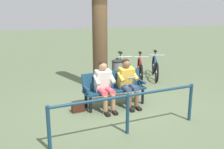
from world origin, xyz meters
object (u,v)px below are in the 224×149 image
Objects in this scene: person_companion at (104,83)px; litter_bin at (118,74)px; bench at (114,86)px; person_reading at (128,80)px; bicycle_red at (155,68)px; bicycle_orange at (122,70)px; bicycle_blue at (140,70)px; tree_trunk at (100,22)px; handbag at (78,107)px.

person_companion is 1.43× the size of litter_bin.
bench is 0.39m from person_reading.
bicycle_red is 0.97× the size of bicycle_orange.
bicycle_blue is at bearing -136.11° from bench.
litter_bin is 1.08m from bicycle_blue.
person_companion is 3.32m from bicycle_red.
bicycle_blue and bicycle_orange have the same top height.
bench is at bearing -27.43° from person_reading.
person_reading reaches higher than litter_bin.
bench is at bearing 70.77° from litter_bin.
person_companion is 2.64m from bicycle_orange.
tree_trunk is 4.81× the size of litter_bin.
tree_trunk is at bearing -118.65° from handbag.
litter_bin is at bearing -44.61° from bicycle_blue.
bicycle_orange is at bearing -121.34° from bench.
person_reading is 2.36m from bicycle_blue.
bicycle_orange is at bearing -125.52° from person_companion.
bicycle_red is (-3.00, -2.37, 0.24)m from handbag.
bicycle_blue is (-1.43, -1.96, -0.15)m from bench.
bicycle_blue reaches higher than bench.
bicycle_orange is (-1.13, -2.36, -0.30)m from person_companion.
person_companion reaches higher than bench.
person_reading is at bearing -12.31° from bicycle_blue.
tree_trunk is (-0.90, -1.65, 1.90)m from handbag.
bench is 2.06m from tree_trunk.
person_companion is (0.63, 0.11, -0.00)m from person_reading.
person_companion is 0.71× the size of bicycle_orange.
tree_trunk is 1.69m from litter_bin.
bench is 1.51m from litter_bin.
person_companion is at bearing 64.41° from litter_bin.
person_reading is 0.30× the size of tree_trunk.
bench is 0.41× the size of tree_trunk.
bicycle_red is at bearing -160.94° from tree_trunk.
person_companion is 1.84m from litter_bin.
litter_bin is 0.80m from bicycle_orange.
bicycle_blue is at bearing -138.30° from person_companion.
bench is 0.40m from person_companion.
person_reading is 2.82m from bicycle_red.
handbag is (1.30, 0.15, -0.54)m from person_reading.
handbag is (0.67, 0.03, -0.54)m from person_companion.
bicycle_red and bicycle_orange have the same top height.
person_companion is at bearing 81.68° from tree_trunk.
person_companion is at bearing -25.45° from bicycle_orange.
person_reading reaches higher than bicycle_red.
person_companion is (0.29, 0.22, 0.16)m from bench.
litter_bin is at bearing -48.92° from bicycle_red.
person_reading and person_companion have the same top height.
person_reading is 0.64m from person_companion.
bicycle_red is 0.99× the size of bicycle_blue.
bicycle_orange is (-0.84, -2.15, -0.15)m from bench.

